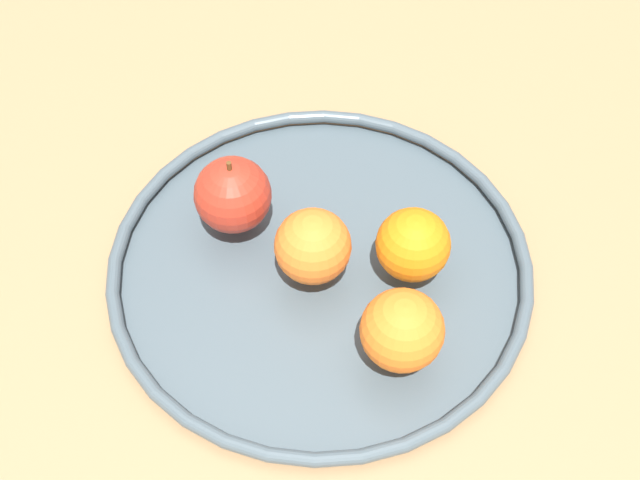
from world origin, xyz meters
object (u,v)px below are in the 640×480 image
at_px(apple, 233,195).
at_px(orange_center, 413,245).
at_px(fruit_bowl, 320,266).
at_px(orange_back_left, 310,245).
at_px(orange_front_left, 402,330).

bearing_deg(apple, orange_center, 106.33).
bearing_deg(fruit_bowl, orange_back_left, -13.80).
bearing_deg(apple, fruit_bowl, 94.00).
bearing_deg(fruit_bowl, apple, -86.00).
bearing_deg(orange_center, fruit_bowl, -59.66).
xyz_separation_m(apple, orange_back_left, (0.00, 0.09, -0.00)).
xyz_separation_m(fruit_bowl, orange_front_left, (0.04, 0.11, 0.04)).
xyz_separation_m(apple, orange_center, (-0.05, 0.16, -0.00)).
bearing_deg(apple, orange_front_left, 80.83).
distance_m(apple, orange_center, 0.16).
height_order(orange_front_left, orange_center, orange_front_left).
relative_size(fruit_bowl, apple, 4.89).
bearing_deg(orange_center, orange_front_left, 25.64).
bearing_deg(fruit_bowl, orange_center, 120.34).
bearing_deg(orange_back_left, orange_center, 125.50).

